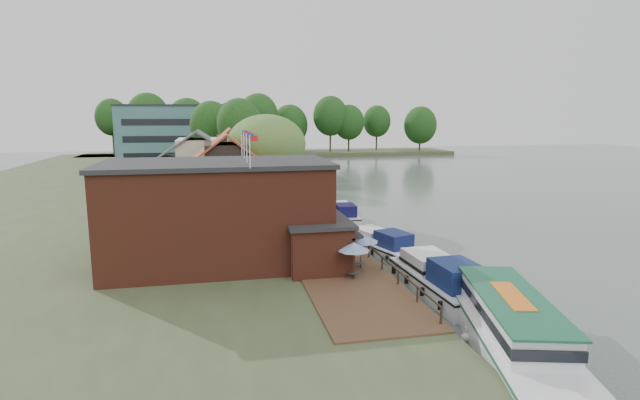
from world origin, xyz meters
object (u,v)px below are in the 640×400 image
cottage_b (199,168)px  cruiser_2 (342,211)px  umbrella_0 (354,261)px  cruiser_3 (322,198)px  umbrella_1 (361,251)px  pub (247,212)px  cruiser_4 (310,186)px  umbrella_4 (317,223)px  umbrella_3 (333,233)px  tour_boat (515,328)px  cottage_c (231,160)px  hotel_block (185,135)px  cottage_a (227,177)px  willow (267,162)px  umbrella_2 (328,240)px  umbrella_5 (311,216)px  cruiser_0 (440,274)px  cruiser_1 (381,241)px  swan (465,337)px

cottage_b → cruiser_2: cottage_b is taller
umbrella_0 → cruiser_3: 30.82m
umbrella_0 → umbrella_1: 2.39m
cruiser_2 → cruiser_3: bearing=95.0°
umbrella_1 → pub: bearing=156.0°
cruiser_2 → cruiser_4: size_ratio=0.95×
umbrella_0 → umbrella_4: bearing=90.6°
umbrella_3 → tour_boat: (4.82, -16.99, -0.85)m
cottage_b → cottage_c: same height
pub → tour_boat: (11.56, -14.91, -3.22)m
cottage_b → umbrella_1: size_ratio=4.04×
hotel_block → tour_boat: (19.56, -85.91, -5.72)m
umbrella_3 → umbrella_4: bearing=98.8°
cottage_a → willow: bearing=48.0°
umbrella_2 → cruiser_3: 25.44m
umbrella_5 → cruiser_0: umbrella_5 is taller
willow → umbrella_1: bearing=-80.5°
cruiser_1 → tour_boat: 18.21m
cottage_b → umbrella_3: 25.49m
willow → cruiser_1: willow is taller
umbrella_1 → swan: (2.73, -9.62, -2.07)m
pub → umbrella_3: size_ratio=8.15×
umbrella_5 → swan: umbrella_5 is taller
willow → cottage_c: bearing=104.0°
cottage_c → tour_boat: (11.56, -48.91, -3.82)m
willow → cruiser_1: 19.04m
cottage_b → tour_boat: cottage_b is taller
umbrella_2 → umbrella_3: same height
umbrella_4 → umbrella_5: (0.12, 3.30, 0.00)m
cottage_c → umbrella_2: 34.51m
cruiser_1 → cruiser_3: (-0.24, 21.76, 0.02)m
umbrella_4 → cruiser_4: size_ratio=0.25×
umbrella_3 → cruiser_4: 33.55m
cruiser_1 → cruiser_0: bearing=-102.8°
umbrella_1 → cruiser_1: 7.63m
umbrella_3 → cruiser_1: 4.65m
umbrella_4 → cruiser_0: size_ratio=0.22×
umbrella_2 → umbrella_5: bearing=87.3°
pub → cottage_b: (-4.00, 25.00, 0.60)m
cottage_c → umbrella_5: bearing=-75.8°
pub → hotel_block: hotel_block is taller
hotel_block → umbrella_2: hotel_block is taller
umbrella_5 → umbrella_3: bearing=-86.4°
pub → cruiser_0: bearing=-28.0°
hotel_block → umbrella_4: (14.19, -65.31, -4.86)m
umbrella_3 → umbrella_5: (-0.44, 6.92, 0.00)m
willow → cruiser_2: size_ratio=1.16×
umbrella_1 → swan: umbrella_1 is taller
hotel_block → umbrella_4: hotel_block is taller
cruiser_4 → umbrella_0: bearing=-99.7°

